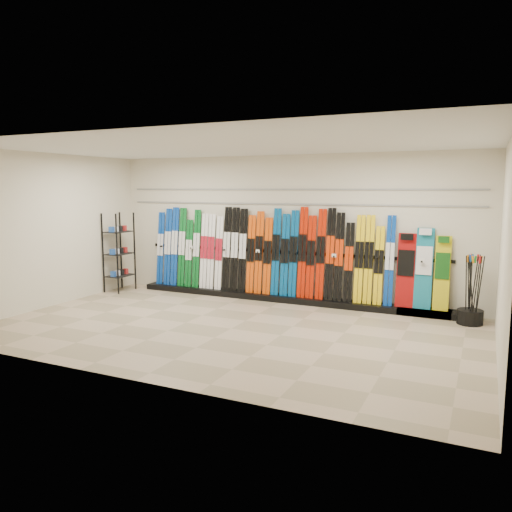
% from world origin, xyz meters
% --- Properties ---
extents(floor, '(8.00, 8.00, 0.00)m').
position_xyz_m(floor, '(0.00, 0.00, 0.00)').
color(floor, gray).
rests_on(floor, ground).
extents(back_wall, '(8.00, 0.00, 8.00)m').
position_xyz_m(back_wall, '(0.00, 2.50, 1.50)').
color(back_wall, beige).
rests_on(back_wall, floor).
extents(left_wall, '(0.00, 5.00, 5.00)m').
position_xyz_m(left_wall, '(-4.00, 0.00, 1.50)').
color(left_wall, beige).
rests_on(left_wall, floor).
extents(right_wall, '(0.00, 5.00, 5.00)m').
position_xyz_m(right_wall, '(4.00, 0.00, 1.50)').
color(right_wall, beige).
rests_on(right_wall, floor).
extents(ceiling, '(8.00, 8.00, 0.00)m').
position_xyz_m(ceiling, '(0.00, 0.00, 3.00)').
color(ceiling, silver).
rests_on(ceiling, back_wall).
extents(ski_rack_base, '(8.00, 0.40, 0.12)m').
position_xyz_m(ski_rack_base, '(0.22, 2.28, 0.06)').
color(ski_rack_base, black).
rests_on(ski_rack_base, floor).
extents(skis, '(5.38, 0.22, 1.83)m').
position_xyz_m(skis, '(-0.45, 2.32, 0.97)').
color(skis, '#0A3A9C').
rests_on(skis, ski_rack_base).
extents(snowboards, '(0.94, 0.23, 1.48)m').
position_xyz_m(snowboards, '(2.75, 2.35, 0.82)').
color(snowboards, '#990C0C').
rests_on(snowboards, ski_rack_base).
extents(accessory_rack, '(0.40, 0.60, 1.78)m').
position_xyz_m(accessory_rack, '(-3.75, 1.70, 0.89)').
color(accessory_rack, black).
rests_on(accessory_rack, floor).
extents(pole_bin, '(0.43, 0.43, 0.25)m').
position_xyz_m(pole_bin, '(3.60, 1.99, 0.12)').
color(pole_bin, black).
rests_on(pole_bin, floor).
extents(ski_poles, '(0.30, 0.38, 1.18)m').
position_xyz_m(ski_poles, '(3.61, 1.99, 0.61)').
color(ski_poles, black).
rests_on(ski_poles, pole_bin).
extents(slatwall_rail_0, '(7.60, 0.02, 0.03)m').
position_xyz_m(slatwall_rail_0, '(0.00, 2.48, 2.00)').
color(slatwall_rail_0, gray).
rests_on(slatwall_rail_0, back_wall).
extents(slatwall_rail_1, '(7.60, 0.02, 0.03)m').
position_xyz_m(slatwall_rail_1, '(0.00, 2.48, 2.30)').
color(slatwall_rail_1, gray).
rests_on(slatwall_rail_1, back_wall).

